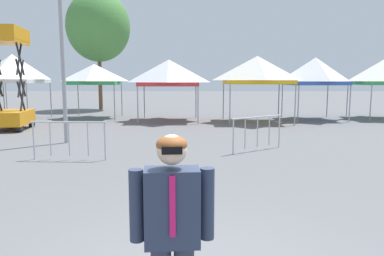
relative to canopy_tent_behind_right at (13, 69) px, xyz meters
The scene contains 10 objects.
canopy_tent_behind_right is the anchor object (origin of this frame).
canopy_tent_left_of_center 4.33m from the canopy_tent_behind_right, 13.49° to the left, with size 2.95×2.95×3.10m.
canopy_tent_behind_center 8.60m from the canopy_tent_behind_right, ahead, with size 3.29×3.29×3.28m.
canopy_tent_right_of_center 13.25m from the canopy_tent_behind_right, ahead, with size 3.43×3.43×3.43m.
canopy_tent_behind_left 16.64m from the canopy_tent_behind_right, ahead, with size 3.11×3.11×3.43m.
scissor_lift 4.72m from the canopy_tent_behind_right, 64.89° to the right, with size 1.76×2.50×4.44m.
person_foreground 19.94m from the canopy_tent_behind_right, 59.70° to the right, with size 0.65×0.28×1.78m.
tree_behind_tents_center 8.35m from the canopy_tent_behind_right, 68.42° to the left, with size 4.61×4.61×8.61m.
crowd_barrier_by_lift 14.97m from the canopy_tent_behind_right, 35.73° to the right, with size 1.73×1.28×1.08m.
crowd_barrier_mid_lot 12.26m from the canopy_tent_behind_right, 56.61° to the right, with size 2.10×0.11×1.08m.
Camera 1 is at (0.06, -3.60, 2.18)m, focal length 33.76 mm.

